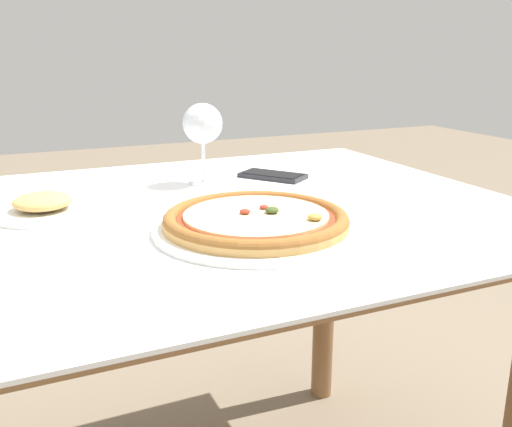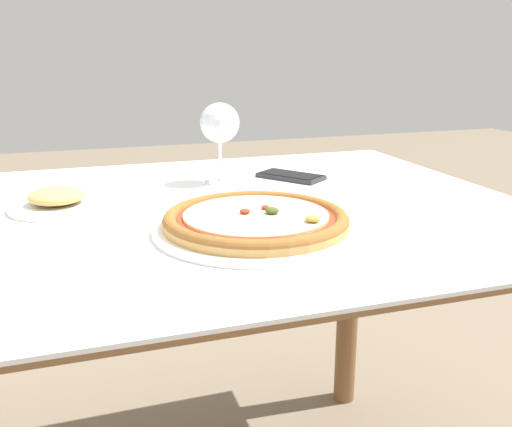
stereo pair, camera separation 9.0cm
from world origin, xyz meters
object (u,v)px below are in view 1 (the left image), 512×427
pizza_plate (256,221)px  wine_glass_far_left (203,125)px  dining_table (151,262)px  cell_phone (273,176)px  side_plate (43,207)px

pizza_plate → wine_glass_far_left: 0.37m
dining_table → pizza_plate: 0.23m
pizza_plate → cell_phone: (0.19, 0.34, -0.01)m
pizza_plate → cell_phone: 0.39m
pizza_plate → wine_glass_far_left: bearing=84.4°
cell_phone → pizza_plate: bearing=-119.7°
dining_table → wine_glass_far_left: wine_glass_far_left is taller
cell_phone → side_plate: (-0.49, -0.10, 0.01)m
pizza_plate → dining_table: bearing=131.0°
side_plate → wine_glass_far_left: bearing=18.6°
dining_table → cell_phone: bearing=29.1°
dining_table → side_plate: 0.21m
pizza_plate → side_plate: same height
dining_table → side_plate: bearing=153.5°
wine_glass_far_left → pizza_plate: bearing=-95.6°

